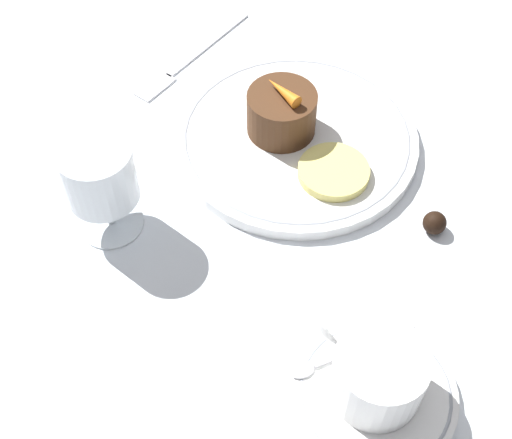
{
  "coord_description": "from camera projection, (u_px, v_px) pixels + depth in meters",
  "views": [
    {
      "loc": [
        -0.36,
        0.35,
        0.57
      ],
      "look_at": [
        -0.07,
        0.07,
        0.04
      ],
      "focal_mm": 50.0,
      "sensor_mm": 36.0,
      "label": 1
    }
  ],
  "objects": [
    {
      "name": "fork",
      "position": [
        183.0,
        64.0,
        0.86
      ],
      "size": [
        0.04,
        0.2,
        0.01
      ],
      "color": "silver",
      "rests_on": "ground_plane"
    },
    {
      "name": "saucer",
      "position": [
        375.0,
        394.0,
        0.6
      ],
      "size": [
        0.14,
        0.14,
        0.01
      ],
      "color": "white",
      "rests_on": "ground_plane"
    },
    {
      "name": "ground_plane",
      "position": [
        257.0,
        167.0,
        0.76
      ],
      "size": [
        3.0,
        3.0,
        0.0
      ],
      "primitive_type": "plane",
      "color": "white"
    },
    {
      "name": "spoon",
      "position": [
        340.0,
        355.0,
        0.61
      ],
      "size": [
        0.05,
        0.12,
        0.0
      ],
      "color": "silver",
      "rests_on": "saucer"
    },
    {
      "name": "dessert_cake",
      "position": [
        282.0,
        113.0,
        0.76
      ],
      "size": [
        0.07,
        0.07,
        0.05
      ],
      "color": "#4C2D19",
      "rests_on": "dinner_plate"
    },
    {
      "name": "pineapple_slice",
      "position": [
        334.0,
        172.0,
        0.73
      ],
      "size": [
        0.07,
        0.07,
        0.01
      ],
      "color": "#EFE075",
      "rests_on": "dinner_plate"
    },
    {
      "name": "chocolate_truffle",
      "position": [
        435.0,
        223.0,
        0.7
      ],
      "size": [
        0.02,
        0.02,
        0.02
      ],
      "color": "black",
      "rests_on": "ground_plane"
    },
    {
      "name": "dinner_plate",
      "position": [
        297.0,
        139.0,
        0.77
      ],
      "size": [
        0.26,
        0.26,
        0.01
      ],
      "color": "white",
      "rests_on": "ground_plane"
    },
    {
      "name": "coffee_cup",
      "position": [
        378.0,
        374.0,
        0.57
      ],
      "size": [
        0.1,
        0.08,
        0.06
      ],
      "color": "white",
      "rests_on": "saucer"
    },
    {
      "name": "wine_glass",
      "position": [
        100.0,
        179.0,
        0.66
      ],
      "size": [
        0.07,
        0.07,
        0.11
      ],
      "color": "silver",
      "rests_on": "ground_plane"
    },
    {
      "name": "carrot_garnish",
      "position": [
        282.0,
        91.0,
        0.73
      ],
      "size": [
        0.05,
        0.02,
        0.01
      ],
      "color": "orange",
      "rests_on": "dessert_cake"
    }
  ]
}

